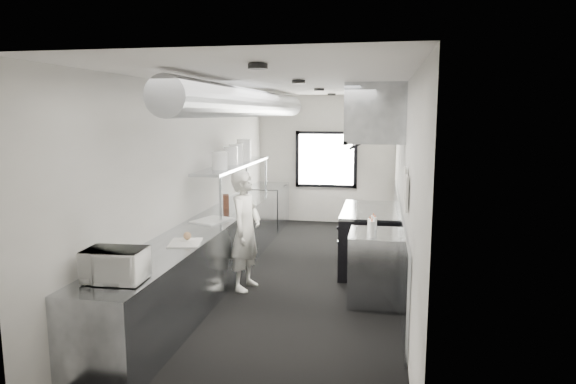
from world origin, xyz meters
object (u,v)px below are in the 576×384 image
at_px(range, 369,239).
at_px(plate_stack_d, 244,150).
at_px(pass_shelf, 235,166).
at_px(squeeze_bottle_e, 373,222).
at_px(prep_counter, 209,254).
at_px(knife_block, 226,201).
at_px(plate_stack_b, 231,156).
at_px(far_work_table, 268,206).
at_px(small_plate, 187,240).
at_px(cutting_board, 212,220).
at_px(deli_tub_a, 119,264).
at_px(plate_stack_a, 220,160).
at_px(bottle_station, 375,267).
at_px(squeeze_bottle_b, 372,228).
at_px(line_cook, 246,230).
at_px(squeeze_bottle_c, 370,225).
at_px(deli_tub_b, 133,258).
at_px(squeeze_bottle_d, 375,223).
at_px(microwave, 115,265).
at_px(squeeze_bottle_a, 372,229).
at_px(exhaust_hood, 376,114).

relative_size(range, plate_stack_d, 4.15).
relative_size(pass_shelf, squeeze_bottle_e, 17.59).
relative_size(prep_counter, range, 3.75).
height_order(knife_block, plate_stack_d, plate_stack_d).
distance_m(prep_counter, plate_stack_b, 1.85).
relative_size(pass_shelf, far_work_table, 2.50).
bearing_deg(small_plate, prep_counter, 95.77).
distance_m(prep_counter, plate_stack_d, 2.44).
bearing_deg(cutting_board, knife_block, 95.74).
distance_m(deli_tub_a, plate_stack_b, 3.61).
relative_size(far_work_table, plate_stack_a, 4.43).
bearing_deg(bottle_station, prep_counter, 175.03).
bearing_deg(squeeze_bottle_b, line_cook, 170.33).
bearing_deg(squeeze_bottle_c, deli_tub_b, -141.86).
distance_m(prep_counter, squeeze_bottle_e, 2.33).
relative_size(range, squeeze_bottle_e, 9.38).
bearing_deg(knife_block, line_cook, -81.29).
height_order(line_cook, cutting_board, line_cook).
distance_m(line_cook, squeeze_bottle_d, 1.74).
distance_m(range, microwave, 4.35).
bearing_deg(bottle_station, line_cook, 175.04).
distance_m(small_plate, squeeze_bottle_b, 2.26).
xyz_separation_m(range, knife_block, (-2.27, -0.12, 0.54)).
relative_size(microwave, squeeze_bottle_c, 2.90).
distance_m(pass_shelf, squeeze_bottle_a, 3.07).
bearing_deg(squeeze_bottle_b, cutting_board, 168.69).
bearing_deg(plate_stack_a, range, 13.97).
bearing_deg(deli_tub_b, far_work_table, 88.99).
xyz_separation_m(squeeze_bottle_a, squeeze_bottle_c, (-0.03, 0.31, -0.01)).
bearing_deg(deli_tub_a, plate_stack_a, 87.78).
bearing_deg(microwave, prep_counter, 87.09).
height_order(plate_stack_a, squeeze_bottle_c, plate_stack_a).
bearing_deg(small_plate, microwave, -93.27).
relative_size(deli_tub_b, squeeze_bottle_c, 0.90).
height_order(bottle_station, squeeze_bottle_c, squeeze_bottle_c).
distance_m(knife_block, plate_stack_b, 0.76).
bearing_deg(range, plate_stack_a, -166.03).
xyz_separation_m(pass_shelf, far_work_table, (0.04, 2.20, -1.09)).
relative_size(exhaust_hood, bottle_station, 2.44).
xyz_separation_m(far_work_table, deli_tub_b, (-0.10, -5.68, 0.50)).
height_order(deli_tub_a, plate_stack_d, plate_stack_d).
bearing_deg(squeeze_bottle_e, far_work_table, 121.79).
bearing_deg(deli_tub_b, deli_tub_a, -100.84).
relative_size(plate_stack_d, squeeze_bottle_d, 2.33).
relative_size(small_plate, squeeze_bottle_b, 0.93).
height_order(deli_tub_b, squeeze_bottle_c, squeeze_bottle_c).
xyz_separation_m(pass_shelf, squeeze_bottle_e, (2.30, -1.45, -0.55)).
relative_size(exhaust_hood, deli_tub_a, 17.68).
xyz_separation_m(pass_shelf, plate_stack_d, (-0.00, 0.55, 0.23)).
distance_m(deli_tub_a, squeeze_bottle_d, 3.24).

